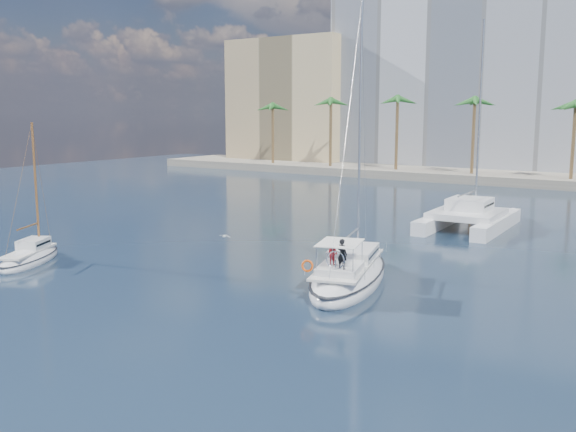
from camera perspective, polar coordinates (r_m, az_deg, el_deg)
The scene contains 10 objects.
ground at distance 37.23m, azimuth -2.76°, elevation -5.50°, with size 160.00×160.00×0.00m, color black.
quay at distance 92.84m, azimuth 20.31°, elevation 3.18°, with size 120.00×14.00×1.20m, color gray.
building_modern at distance 107.35m, azimuth 15.93°, elevation 11.31°, with size 42.00×16.00×28.00m, color silver.
building_tan_left at distance 116.69m, azimuth 0.86°, elevation 9.99°, with size 22.00×14.00×22.00m, color tan.
palm_left at distance 102.26m, azimuth 0.97°, elevation 9.69°, with size 3.60×3.60×12.30m.
palm_centre at distance 88.54m, azimuth 20.04°, elevation 9.21°, with size 3.60×3.60×12.30m.
main_sloop at distance 35.92m, azimuth 5.46°, elevation -5.23°, with size 6.50×11.64×16.47m.
small_sloop at distance 43.81m, azimuth -21.96°, elevation -3.42°, with size 4.81×6.71×9.35m.
catamaran at distance 54.51m, azimuth 15.77°, elevation 0.10°, with size 6.22×11.74×16.86m.
seagull at distance 43.91m, azimuth -5.63°, elevation -1.79°, with size 0.97×0.42×0.18m.
Camera 1 is at (21.50, -28.89, 9.46)m, focal length 40.00 mm.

